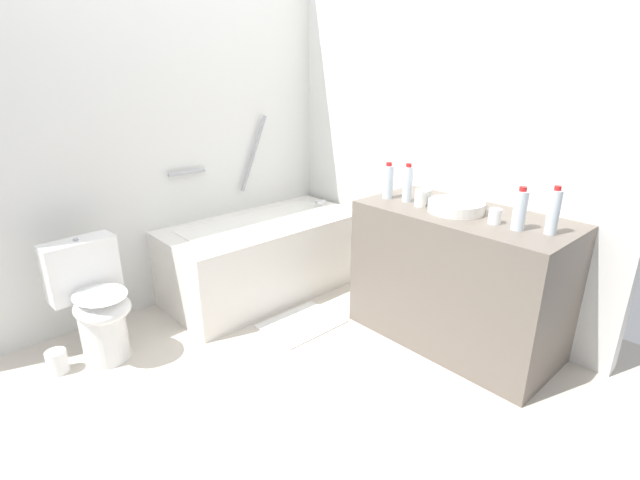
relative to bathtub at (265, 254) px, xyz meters
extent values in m
plane|color=beige|center=(-0.65, -0.81, -0.30)|extent=(3.82, 3.82, 0.00)
cube|color=silver|center=(-0.65, 0.40, 0.97)|extent=(3.22, 0.10, 2.53)
cube|color=silver|center=(0.81, -0.81, 0.97)|extent=(0.10, 2.72, 2.53)
cube|color=white|center=(0.00, 0.00, -0.02)|extent=(1.46, 0.70, 0.56)
cube|color=white|center=(0.00, 0.00, 0.22)|extent=(1.20, 0.50, 0.09)
cylinder|color=#A2A2A7|center=(0.57, 0.00, 0.30)|extent=(0.09, 0.03, 0.03)
cylinder|color=#A2A2A7|center=(0.16, 0.32, 0.69)|extent=(0.27, 0.03, 0.56)
cylinder|color=#A2A2A7|center=(-0.40, 0.32, 0.63)|extent=(0.28, 0.03, 0.03)
cylinder|color=white|center=(-1.23, -0.10, -0.12)|extent=(0.25, 0.25, 0.36)
ellipsoid|color=white|center=(-1.22, -0.14, 0.06)|extent=(0.32, 0.38, 0.13)
ellipsoid|color=white|center=(-1.22, -0.14, 0.14)|extent=(0.30, 0.36, 0.02)
cube|color=white|center=(-1.24, 0.08, 0.23)|extent=(0.40, 0.18, 0.34)
cylinder|color=#B7B7BC|center=(-1.24, 0.08, 0.41)|extent=(0.03, 0.03, 0.01)
cube|color=#6B6056|center=(0.46, -1.35, 0.12)|extent=(0.60, 1.22, 0.84)
cylinder|color=white|center=(0.43, -1.31, 0.57)|extent=(0.32, 0.32, 0.06)
cylinder|color=silver|center=(0.63, -1.31, 0.56)|extent=(0.02, 0.02, 0.05)
cylinder|color=silver|center=(0.58, -1.31, 0.59)|extent=(0.10, 0.02, 0.02)
cylinder|color=silver|center=(0.63, -1.37, 0.56)|extent=(0.03, 0.03, 0.04)
cylinder|color=silver|center=(0.63, -1.25, 0.56)|extent=(0.03, 0.03, 0.04)
cylinder|color=silver|center=(0.45, -1.84, 0.65)|extent=(0.06, 0.06, 0.22)
cylinder|color=red|center=(0.45, -1.84, 0.77)|extent=(0.03, 0.03, 0.02)
cylinder|color=silver|center=(0.38, -0.85, 0.64)|extent=(0.06, 0.06, 0.21)
cylinder|color=red|center=(0.38, -0.85, 0.76)|extent=(0.04, 0.04, 0.02)
cylinder|color=silver|center=(0.40, -0.98, 0.65)|extent=(0.06, 0.06, 0.21)
cylinder|color=red|center=(0.40, -0.98, 0.76)|extent=(0.03, 0.03, 0.02)
cylinder|color=silver|center=(0.39, -1.69, 0.64)|extent=(0.07, 0.07, 0.20)
cylinder|color=red|center=(0.39, -1.69, 0.75)|extent=(0.04, 0.04, 0.02)
cylinder|color=white|center=(0.46, -1.08, 0.58)|extent=(0.07, 0.07, 0.08)
cylinder|color=white|center=(0.40, -1.56, 0.58)|extent=(0.07, 0.07, 0.08)
cylinder|color=white|center=(0.38, -1.10, 0.59)|extent=(0.07, 0.07, 0.10)
cube|color=white|center=(-0.13, -0.58, -0.29)|extent=(0.51, 0.38, 0.01)
cylinder|color=white|center=(-1.48, -0.05, -0.23)|extent=(0.11, 0.11, 0.13)
camera|label=1|loc=(-1.89, -2.69, 1.33)|focal=26.25mm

